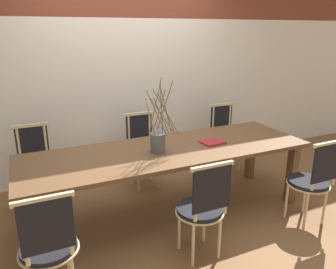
# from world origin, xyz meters

# --- Properties ---
(ground_plane) EXTENTS (16.00, 16.00, 0.00)m
(ground_plane) POSITION_xyz_m (0.00, 0.00, 0.00)
(ground_plane) COLOR brown
(wall_rear) EXTENTS (12.00, 0.06, 3.20)m
(wall_rear) POSITION_xyz_m (0.00, 1.28, 1.60)
(wall_rear) COLOR silver
(wall_rear) RESTS_ON ground_plane
(dining_table) EXTENTS (2.88, 0.92, 0.73)m
(dining_table) POSITION_xyz_m (0.00, 0.00, 0.64)
(dining_table) COLOR brown
(dining_table) RESTS_ON ground_plane
(chair_near_leftend) EXTENTS (0.41, 0.41, 0.90)m
(chair_near_leftend) POSITION_xyz_m (-1.23, -0.75, 0.49)
(chair_near_leftend) COLOR black
(chair_near_leftend) RESTS_ON ground_plane
(chair_near_left) EXTENTS (0.41, 0.41, 0.90)m
(chair_near_left) POSITION_xyz_m (-0.03, -0.75, 0.49)
(chair_near_left) COLOR black
(chair_near_left) RESTS_ON ground_plane
(chair_near_center) EXTENTS (0.41, 0.41, 0.90)m
(chair_near_center) POSITION_xyz_m (1.19, -0.75, 0.49)
(chair_near_center) COLOR black
(chair_near_center) RESTS_ON ground_plane
(chair_far_leftend) EXTENTS (0.41, 0.41, 0.90)m
(chair_far_leftend) POSITION_xyz_m (-1.22, 0.75, 0.49)
(chair_far_leftend) COLOR black
(chair_far_leftend) RESTS_ON ground_plane
(chair_far_left) EXTENTS (0.41, 0.41, 0.90)m
(chair_far_left) POSITION_xyz_m (0.01, 0.75, 0.49)
(chair_far_left) COLOR black
(chair_far_left) RESTS_ON ground_plane
(chair_far_center) EXTENTS (0.41, 0.41, 0.90)m
(chair_far_center) POSITION_xyz_m (1.21, 0.75, 0.49)
(chair_far_center) COLOR black
(chair_far_center) RESTS_ON ground_plane
(vase_centerpiece) EXTENTS (0.31, 0.32, 0.71)m
(vase_centerpiece) POSITION_xyz_m (-0.12, -0.04, 0.84)
(vase_centerpiece) COLOR #4C5156
(vase_centerpiece) RESTS_ON dining_table
(book_stack) EXTENTS (0.25, 0.21, 0.02)m
(book_stack) POSITION_xyz_m (0.50, -0.03, 0.74)
(book_stack) COLOR maroon
(book_stack) RESTS_ON dining_table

